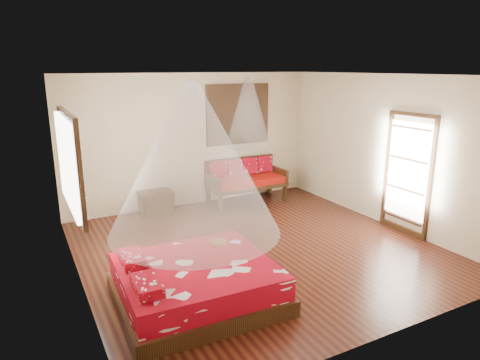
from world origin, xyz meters
name	(u,v)px	position (x,y,z in m)	size (l,w,h in m)	color
room	(258,166)	(0.00, 0.00, 1.40)	(5.54, 5.54, 2.84)	black
bed	(196,283)	(-1.52, -1.06, 0.25)	(2.04, 1.86, 0.63)	black
daybed	(245,178)	(1.07, 2.38, 0.52)	(1.72, 0.77, 0.94)	black
storage_chest	(156,203)	(-0.95, 2.45, 0.24)	(0.68, 0.50, 0.47)	black
shutter_panel	(238,114)	(1.07, 2.72, 1.90)	(1.52, 0.06, 1.32)	black
window_left	(72,163)	(-2.71, 0.20, 1.70)	(0.10, 1.74, 1.34)	black
glazed_door	(407,175)	(2.72, -0.60, 1.07)	(0.08, 1.02, 2.16)	black
wine_tray	(219,240)	(-0.96, -0.56, 0.55)	(0.23, 0.23, 0.19)	brown
mosquito_net_main	(193,160)	(-1.50, -1.06, 1.85)	(2.09, 2.09, 1.80)	white
mosquito_net_daybed	(248,112)	(1.07, 2.25, 2.00)	(0.98, 0.98, 1.50)	white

